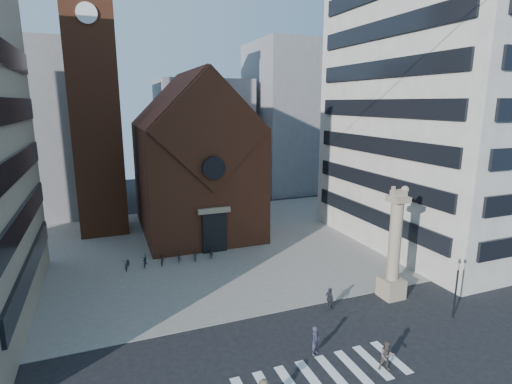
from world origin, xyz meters
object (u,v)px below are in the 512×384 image
traffic_light (456,287)px  pedestrian_0 (315,340)px  pedestrian_1 (387,356)px  pedestrian_2 (330,299)px  scooter_0 (127,264)px  lion_column (394,254)px

traffic_light → pedestrian_0: 10.97m
traffic_light → pedestrian_1: size_ratio=2.44×
pedestrian_0 → pedestrian_2: (3.50, 4.12, -0.03)m
traffic_light → pedestrian_2: bearing=151.6°
pedestrian_0 → scooter_0: (-9.49, 16.85, -0.36)m
traffic_light → pedestrian_1: 8.54m
lion_column → pedestrian_1: 9.42m
traffic_light → pedestrian_1: bearing=-160.3°
pedestrian_1 → scooter_0: bearing=148.8°
pedestrian_0 → pedestrian_1: size_ratio=0.99×
traffic_light → pedestrian_0: traffic_light is taller
pedestrian_2 → scooter_0: bearing=45.9°
pedestrian_0 → pedestrian_1: bearing=-77.2°
pedestrian_2 → pedestrian_1: bearing=175.8°
pedestrian_0 → traffic_light: bearing=-33.9°
traffic_light → scooter_0: (-20.37, 16.73, -1.77)m
lion_column → pedestrian_1: lion_column is taller
pedestrian_1 → scooter_0: 23.19m
pedestrian_2 → scooter_0: size_ratio=0.95×
pedestrian_2 → scooter_0: 18.18m
scooter_0 → lion_column: bearing=-23.6°
pedestrian_2 → lion_column: bearing=-89.7°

